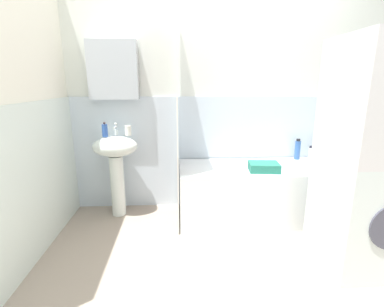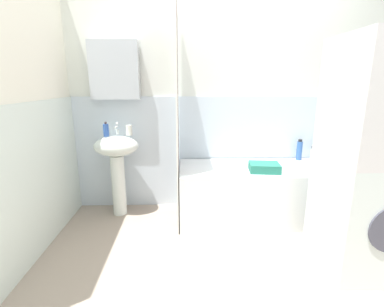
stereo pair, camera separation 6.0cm
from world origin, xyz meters
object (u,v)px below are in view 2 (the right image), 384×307
at_px(toothbrush_cup, 129,130).
at_px(conditioner_bottle, 299,150).
at_px(body_wash_bottle, 312,154).
at_px(soap_dispenser, 106,130).
at_px(towel_folded, 264,167).
at_px(shampoo_bottle, 321,151).
at_px(sink, 117,158).
at_px(washer_dryer_stack, 372,160).
at_px(bathtub, 260,193).

relative_size(toothbrush_cup, conditioner_bottle, 0.45).
relative_size(body_wash_bottle, conditioner_bottle, 0.67).
xyz_separation_m(toothbrush_cup, conditioner_bottle, (1.77, 0.06, -0.23)).
distance_m(soap_dispenser, towel_folded, 1.56).
distance_m(toothbrush_cup, body_wash_bottle, 1.93).
bearing_deg(shampoo_bottle, conditioner_bottle, -179.64).
relative_size(sink, conditioner_bottle, 3.70).
bearing_deg(body_wash_bottle, toothbrush_cup, -178.64).
height_order(soap_dispenser, washer_dryer_stack, washer_dryer_stack).
bearing_deg(sink, towel_folded, -10.87).
xyz_separation_m(body_wash_bottle, towel_folded, (-0.62, -0.38, -0.03)).
height_order(sink, body_wash_bottle, sink).
distance_m(sink, soap_dispenser, 0.30).
distance_m(conditioner_bottle, washer_dryer_stack, 1.05).
relative_size(shampoo_bottle, washer_dryer_stack, 0.12).
relative_size(bathtub, conditioner_bottle, 7.16).
distance_m(bathtub, conditioner_bottle, 0.65).
bearing_deg(conditioner_bottle, bathtub, -152.18).
xyz_separation_m(soap_dispenser, conditioner_bottle, (1.98, 0.12, -0.25)).
height_order(toothbrush_cup, conditioner_bottle, toothbrush_cup).
distance_m(toothbrush_cup, towel_folded, 1.37).
bearing_deg(washer_dryer_stack, sink, 155.21).
distance_m(sink, toothbrush_cup, 0.30).
height_order(soap_dispenser, conditioner_bottle, soap_dispenser).
xyz_separation_m(bathtub, conditioner_bottle, (0.47, 0.25, 0.37)).
height_order(soap_dispenser, shampoo_bottle, soap_dispenser).
relative_size(bathtub, shampoo_bottle, 8.01).
xyz_separation_m(sink, towel_folded, (1.42, -0.27, -0.03)).
xyz_separation_m(toothbrush_cup, towel_folded, (1.29, -0.33, -0.30)).
relative_size(body_wash_bottle, washer_dryer_stack, 0.09).
bearing_deg(washer_dryer_stack, towel_folded, 131.02).
bearing_deg(bathtub, washer_dryer_stack, -55.11).
distance_m(bathtub, washer_dryer_stack, 1.10).
distance_m(soap_dispenser, toothbrush_cup, 0.22).
height_order(toothbrush_cup, shampoo_bottle, toothbrush_cup).
height_order(sink, bathtub, sink).
xyz_separation_m(bathtub, shampoo_bottle, (0.70, 0.25, 0.36)).
bearing_deg(conditioner_bottle, washer_dryer_stack, -85.73).
distance_m(shampoo_bottle, conditioner_bottle, 0.23).
bearing_deg(bathtub, soap_dispenser, 175.26).
distance_m(soap_dispenser, body_wash_bottle, 2.14).
bearing_deg(sink, bathtub, -5.23).
relative_size(sink, bathtub, 0.52).
height_order(soap_dispenser, body_wash_bottle, soap_dispenser).
height_order(toothbrush_cup, body_wash_bottle, toothbrush_cup).
bearing_deg(towel_folded, soap_dispenser, 169.93).
height_order(toothbrush_cup, bathtub, toothbrush_cup).
relative_size(bathtub, body_wash_bottle, 10.72).
xyz_separation_m(sink, soap_dispenser, (-0.09, -0.01, 0.28)).
relative_size(soap_dispenser, toothbrush_cup, 1.46).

